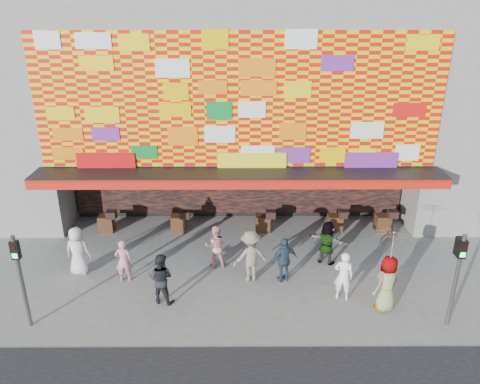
{
  "coord_description": "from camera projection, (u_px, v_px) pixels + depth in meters",
  "views": [
    {
      "loc": [
        -0.03,
        -12.85,
        8.98
      ],
      "look_at": [
        0.04,
        2.0,
        2.83
      ],
      "focal_mm": 35.0,
      "sensor_mm": 36.0,
      "label": 1
    }
  ],
  "objects": [
    {
      "name": "signal_right",
      "position": [
        458.0,
        270.0,
        13.24
      ],
      "size": [
        0.22,
        0.2,
        3.0
      ],
      "color": "#59595B",
      "rests_on": "ground"
    },
    {
      "name": "ped_c",
      "position": [
        161.0,
        278.0,
        14.69
      ],
      "size": [
        0.97,
        0.84,
        1.7
      ],
      "primitive_type": "imported",
      "rotation": [
        0.0,
        0.0,
        2.87
      ],
      "color": "black",
      "rests_on": "ground"
    },
    {
      "name": "ped_e",
      "position": [
        284.0,
        260.0,
        15.8
      ],
      "size": [
        1.03,
        0.73,
        1.63
      ],
      "primitive_type": "imported",
      "rotation": [
        0.0,
        0.0,
        3.53
      ],
      "color": "#2C3A4D",
      "rests_on": "ground"
    },
    {
      "name": "ground",
      "position": [
        239.0,
        295.0,
        15.31
      ],
      "size": [
        90.0,
        90.0,
        0.0
      ],
      "primitive_type": "plane",
      "color": "slate",
      "rests_on": "ground"
    },
    {
      "name": "ped_i",
      "position": [
        216.0,
        246.0,
        16.7
      ],
      "size": [
        0.79,
        0.63,
        1.6
      ],
      "primitive_type": "imported",
      "rotation": [
        0.0,
        0.0,
        3.17
      ],
      "color": "pink",
      "rests_on": "ground"
    },
    {
      "name": "ped_b",
      "position": [
        124.0,
        261.0,
        15.82
      ],
      "size": [
        0.59,
        0.42,
        1.55
      ],
      "primitive_type": "imported",
      "rotation": [
        0.0,
        0.0,
        3.23
      ],
      "color": "#CF8688",
      "rests_on": "ground"
    },
    {
      "name": "shop_building",
      "position": [
        238.0,
        89.0,
        20.86
      ],
      "size": [
        15.2,
        9.4,
        10.0
      ],
      "color": "gray",
      "rests_on": "ground"
    },
    {
      "name": "parasol",
      "position": [
        392.0,
        246.0,
        13.8
      ],
      "size": [
        1.37,
        1.39,
        1.98
      ],
      "color": "beige",
      "rests_on": "ground"
    },
    {
      "name": "ped_g",
      "position": [
        387.0,
        283.0,
        14.3
      ],
      "size": [
        1.07,
        0.96,
        1.84
      ],
      "primitive_type": "imported",
      "rotation": [
        0.0,
        0.0,
        3.67
      ],
      "color": "gray",
      "rests_on": "ground"
    },
    {
      "name": "ped_h",
      "position": [
        344.0,
        276.0,
        14.84
      ],
      "size": [
        0.7,
        0.55,
        1.67
      ],
      "primitive_type": "imported",
      "rotation": [
        0.0,
        0.0,
        2.86
      ],
      "color": "white",
      "rests_on": "ground"
    },
    {
      "name": "ped_d",
      "position": [
        250.0,
        256.0,
        15.82
      ],
      "size": [
        1.34,
        1.01,
        1.84
      ],
      "primitive_type": "imported",
      "rotation": [
        0.0,
        0.0,
        3.44
      ],
      "color": "#7D755B",
      "rests_on": "ground"
    },
    {
      "name": "ped_a",
      "position": [
        78.0,
        251.0,
        16.23
      ],
      "size": [
        0.9,
        0.63,
        1.76
      ],
      "primitive_type": "imported",
      "rotation": [
        0.0,
        0.0,
        3.05
      ],
      "color": "silver",
      "rests_on": "ground"
    },
    {
      "name": "ped_f",
      "position": [
        327.0,
        243.0,
        16.89
      ],
      "size": [
        1.57,
        1.18,
        1.65
      ],
      "primitive_type": "imported",
      "rotation": [
        0.0,
        0.0,
        2.63
      ],
      "color": "gray",
      "rests_on": "ground"
    },
    {
      "name": "signal_left",
      "position": [
        20.0,
        271.0,
        13.19
      ],
      "size": [
        0.22,
        0.2,
        3.0
      ],
      "color": "#59595B",
      "rests_on": "ground"
    }
  ]
}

